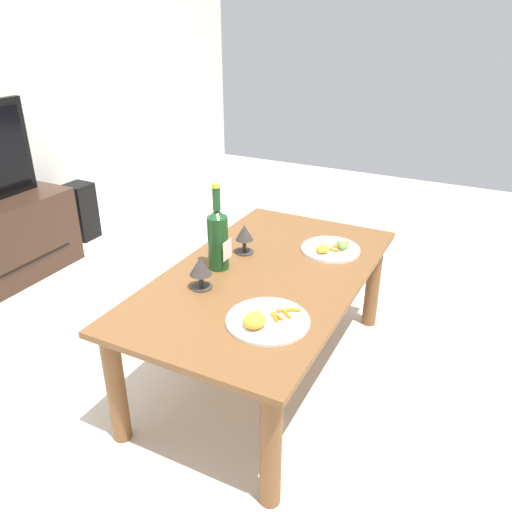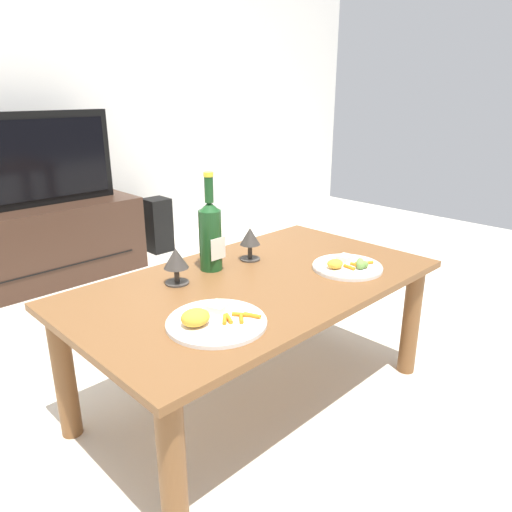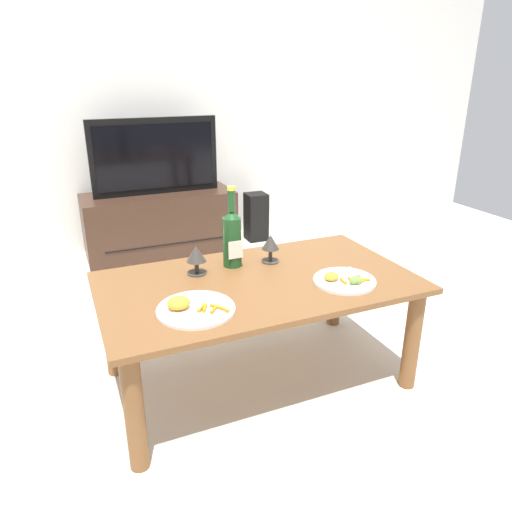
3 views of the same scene
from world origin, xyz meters
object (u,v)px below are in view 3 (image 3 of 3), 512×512
(tv_stand, at_px, (160,224))
(dinner_plate_left, at_px, (194,308))
(goblet_right, at_px, (270,244))
(goblet_left, at_px, (196,255))
(dinner_plate_right, at_px, (345,280))
(tv_screen, at_px, (155,156))
(dining_table, at_px, (258,297))
(wine_bottle, at_px, (232,236))
(floor_speaker, at_px, (256,217))

(tv_stand, distance_m, dinner_plate_left, 1.98)
(goblet_right, bearing_deg, goblet_left, 180.00)
(dinner_plate_right, bearing_deg, tv_screen, 100.41)
(goblet_right, bearing_deg, tv_stand, 96.08)
(goblet_left, xyz_separation_m, dinner_plate_right, (0.54, -0.33, -0.07))
(tv_stand, height_order, tv_screen, tv_screen)
(dining_table, height_order, tv_screen, tv_screen)
(dining_table, bearing_deg, tv_screen, 91.20)
(tv_stand, relative_size, dinner_plate_right, 4.25)
(goblet_right, distance_m, dinner_plate_right, 0.39)
(wine_bottle, bearing_deg, goblet_right, -8.57)
(tv_screen, height_order, goblet_left, tv_screen)
(tv_stand, bearing_deg, dinner_plate_left, -98.44)
(dinner_plate_right, bearing_deg, wine_bottle, 135.15)
(dining_table, height_order, floor_speaker, dining_table)
(dining_table, xyz_separation_m, tv_stand, (-0.04, 1.78, -0.18))
(dinner_plate_left, bearing_deg, goblet_right, 35.48)
(tv_screen, height_order, dinner_plate_left, tv_screen)
(goblet_left, bearing_deg, dinner_plate_left, -108.33)
(tv_stand, height_order, floor_speaker, tv_stand)
(dining_table, distance_m, wine_bottle, 0.30)
(dinner_plate_left, bearing_deg, goblet_left, 71.67)
(tv_screen, height_order, goblet_right, tv_screen)
(dinner_plate_right, bearing_deg, tv_stand, 100.40)
(wine_bottle, height_order, dinner_plate_left, wine_bottle)
(dinner_plate_left, xyz_separation_m, dinner_plate_right, (0.65, -0.00, -0.00))
(tv_screen, bearing_deg, floor_speaker, 0.57)
(wine_bottle, relative_size, dinner_plate_right, 1.40)
(dinner_plate_left, bearing_deg, tv_stand, 81.56)
(floor_speaker, distance_m, dinner_plate_left, 2.25)
(dining_table, xyz_separation_m, wine_bottle, (-0.04, 0.19, 0.22))
(tv_stand, distance_m, wine_bottle, 1.64)
(floor_speaker, height_order, wine_bottle, wine_bottle)
(floor_speaker, xyz_separation_m, goblet_right, (-0.63, -1.62, 0.39))
(floor_speaker, bearing_deg, dinner_plate_right, -101.86)
(floor_speaker, distance_m, dinner_plate_right, 2.03)
(goblet_left, relative_size, dinner_plate_right, 0.50)
(floor_speaker, xyz_separation_m, dinner_plate_right, (-0.44, -1.95, 0.31))
(tv_stand, xyz_separation_m, floor_speaker, (0.80, 0.01, -0.04))
(dining_table, height_order, goblet_left, goblet_left)
(goblet_left, bearing_deg, tv_stand, 83.65)
(goblet_left, height_order, dinner_plate_right, goblet_left)
(dining_table, relative_size, goblet_right, 10.02)
(wine_bottle, height_order, goblet_left, wine_bottle)
(floor_speaker, xyz_separation_m, dinner_plate_left, (-1.09, -1.95, 0.31))
(floor_speaker, relative_size, dinner_plate_right, 1.51)
(goblet_right, bearing_deg, wine_bottle, 171.43)
(dining_table, distance_m, dinner_plate_left, 0.37)
(wine_bottle, xyz_separation_m, dinner_plate_right, (0.36, -0.36, -0.13))
(goblet_left, bearing_deg, goblet_right, -0.00)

